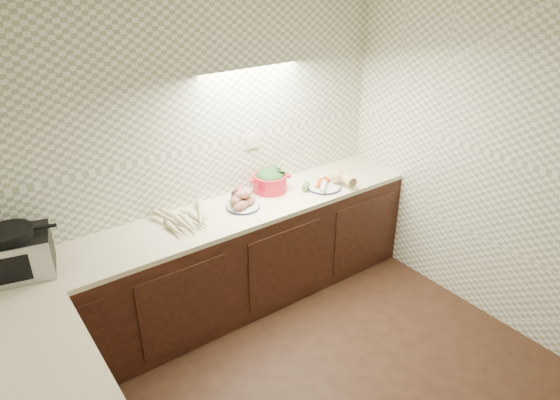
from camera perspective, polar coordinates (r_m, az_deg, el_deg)
room at (r=2.49m, az=8.74°, el=-0.62°), size 3.60×3.60×2.60m
counter at (r=3.33m, az=-10.43°, el=-17.68°), size 3.60×3.60×0.90m
toaster_oven at (r=3.57m, az=-28.16°, el=-5.43°), size 0.51×0.44×0.32m
parsnip_pile at (r=3.87m, az=-10.19°, el=-1.82°), size 0.43×0.46×0.08m
sweet_potato_plate at (r=4.00m, az=-4.36°, el=-0.13°), size 0.28×0.27×0.16m
onion_bowl at (r=4.12m, az=-4.46°, el=0.60°), size 0.17×0.17×0.13m
dutch_oven at (r=4.26m, az=-1.15°, el=2.31°), size 0.36×0.36×0.20m
veg_plate at (r=4.38m, az=5.77°, el=2.18°), size 0.46×0.32×0.14m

